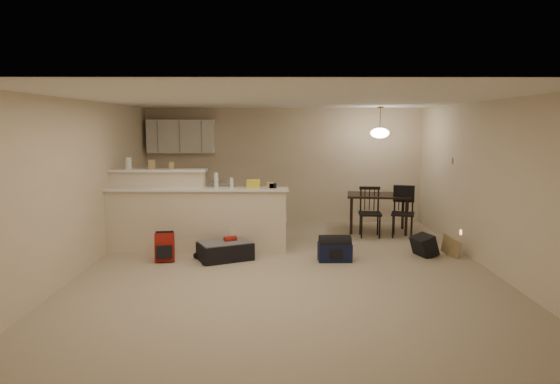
{
  "coord_description": "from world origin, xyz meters",
  "views": [
    {
      "loc": [
        -0.14,
        -7.38,
        2.14
      ],
      "look_at": [
        -0.1,
        0.7,
        1.05
      ],
      "focal_mm": 32.0,
      "sensor_mm": 36.0,
      "label": 1
    }
  ],
  "objects_px": {
    "pendant_lamp": "(380,133)",
    "dining_chair_near": "(370,212)",
    "navy_duffel": "(335,252)",
    "dining_table": "(378,199)",
    "black_daypack": "(424,246)",
    "suitcase": "(225,251)",
    "red_backpack": "(165,247)",
    "dining_chair_far": "(403,212)"
  },
  "relations": [
    {
      "from": "red_backpack",
      "to": "navy_duffel",
      "type": "distance_m",
      "value": 2.69
    },
    {
      "from": "red_backpack",
      "to": "black_daypack",
      "type": "relative_size",
      "value": 1.18
    },
    {
      "from": "pendant_lamp",
      "to": "dining_chair_far",
      "type": "xyz_separation_m",
      "value": [
        0.38,
        -0.49,
        -1.51
      ]
    },
    {
      "from": "dining_table",
      "to": "dining_chair_far",
      "type": "distance_m",
      "value": 0.65
    },
    {
      "from": "red_backpack",
      "to": "dining_table",
      "type": "bearing_deg",
      "value": 21.41
    },
    {
      "from": "suitcase",
      "to": "red_backpack",
      "type": "relative_size",
      "value": 1.82
    },
    {
      "from": "suitcase",
      "to": "navy_duffel",
      "type": "relative_size",
      "value": 1.55
    },
    {
      "from": "navy_duffel",
      "to": "dining_chair_near",
      "type": "bearing_deg",
      "value": 61.67
    },
    {
      "from": "dining_chair_near",
      "to": "red_backpack",
      "type": "height_order",
      "value": "dining_chair_near"
    },
    {
      "from": "dining_chair_near",
      "to": "black_daypack",
      "type": "xyz_separation_m",
      "value": [
        0.64,
        -1.42,
        -0.31
      ]
    },
    {
      "from": "suitcase",
      "to": "navy_duffel",
      "type": "bearing_deg",
      "value": -28.08
    },
    {
      "from": "suitcase",
      "to": "black_daypack",
      "type": "bearing_deg",
      "value": -21.42
    },
    {
      "from": "pendant_lamp",
      "to": "dining_chair_far",
      "type": "height_order",
      "value": "pendant_lamp"
    },
    {
      "from": "suitcase",
      "to": "red_backpack",
      "type": "distance_m",
      "value": 0.95
    },
    {
      "from": "dining_chair_far",
      "to": "suitcase",
      "type": "distance_m",
      "value": 3.63
    },
    {
      "from": "suitcase",
      "to": "dining_chair_far",
      "type": "bearing_deg",
      "value": 1.24
    },
    {
      "from": "dining_chair_near",
      "to": "suitcase",
      "type": "bearing_deg",
      "value": -143.29
    },
    {
      "from": "pendant_lamp",
      "to": "red_backpack",
      "type": "distance_m",
      "value": 4.73
    },
    {
      "from": "dining_chair_near",
      "to": "red_backpack",
      "type": "bearing_deg",
      "value": -149.51
    },
    {
      "from": "red_backpack",
      "to": "dining_chair_far",
      "type": "bearing_deg",
      "value": 13.54
    },
    {
      "from": "black_daypack",
      "to": "pendant_lamp",
      "type": "bearing_deg",
      "value": -5.75
    },
    {
      "from": "pendant_lamp",
      "to": "black_daypack",
      "type": "distance_m",
      "value": 2.65
    },
    {
      "from": "dining_chair_near",
      "to": "suitcase",
      "type": "relative_size",
      "value": 1.17
    },
    {
      "from": "red_backpack",
      "to": "black_daypack",
      "type": "height_order",
      "value": "red_backpack"
    },
    {
      "from": "pendant_lamp",
      "to": "dining_chair_near",
      "type": "height_order",
      "value": "pendant_lamp"
    },
    {
      "from": "navy_duffel",
      "to": "red_backpack",
      "type": "bearing_deg",
      "value": 178.38
    },
    {
      "from": "dining_table",
      "to": "black_daypack",
      "type": "relative_size",
      "value": 3.49
    },
    {
      "from": "black_daypack",
      "to": "red_backpack",
      "type": "bearing_deg",
      "value": 76.51
    },
    {
      "from": "suitcase",
      "to": "navy_duffel",
      "type": "distance_m",
      "value": 1.75
    },
    {
      "from": "suitcase",
      "to": "navy_duffel",
      "type": "height_order",
      "value": "navy_duffel"
    },
    {
      "from": "pendant_lamp",
      "to": "dining_chair_far",
      "type": "distance_m",
      "value": 1.63
    },
    {
      "from": "red_backpack",
      "to": "navy_duffel",
      "type": "bearing_deg",
      "value": -8.59
    },
    {
      "from": "dining_chair_far",
      "to": "red_backpack",
      "type": "height_order",
      "value": "dining_chair_far"
    },
    {
      "from": "navy_duffel",
      "to": "dining_table",
      "type": "bearing_deg",
      "value": 61.56
    },
    {
      "from": "dining_table",
      "to": "dining_chair_near",
      "type": "bearing_deg",
      "value": -109.08
    },
    {
      "from": "dining_chair_near",
      "to": "black_daypack",
      "type": "distance_m",
      "value": 1.59
    },
    {
      "from": "pendant_lamp",
      "to": "red_backpack",
      "type": "height_order",
      "value": "pendant_lamp"
    },
    {
      "from": "dining_table",
      "to": "dining_chair_far",
      "type": "xyz_separation_m",
      "value": [
        0.38,
        -0.49,
        -0.19
      ]
    },
    {
      "from": "dining_chair_far",
      "to": "navy_duffel",
      "type": "distance_m",
      "value": 2.29
    },
    {
      "from": "dining_chair_far",
      "to": "suitcase",
      "type": "xyz_separation_m",
      "value": [
        -3.24,
        -1.61,
        -0.34
      ]
    },
    {
      "from": "dining_chair_far",
      "to": "black_daypack",
      "type": "xyz_separation_m",
      "value": [
        0.01,
        -1.4,
        -0.31
      ]
    },
    {
      "from": "navy_duffel",
      "to": "black_daypack",
      "type": "bearing_deg",
      "value": 9.82
    }
  ]
}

